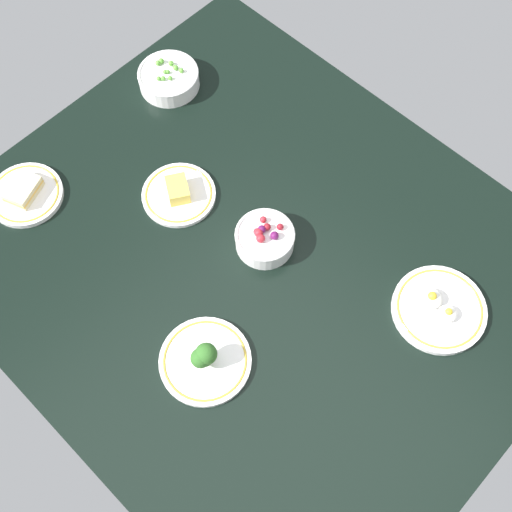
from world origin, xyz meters
TOP-DOWN VIEW (x-y plane):
  - dining_table at (0.00, 0.00)cm, footprint 132.95×113.21cm
  - plate_cheese at (25.45, 0.51)cm, footprint 17.90×17.90cm
  - bowl_peas at (52.47, -21.51)cm, footprint 16.00×16.00cm
  - bowl_berries at (1.41, -4.40)cm, footprint 13.87×13.87cm
  - plate_broccoli at (-9.23, 25.27)cm, footprint 19.89×19.89cm
  - plate_eggs at (-37.88, -19.00)cm, footprint 20.99×20.99cm
  - plate_sandwich at (52.02, 26.21)cm, footprint 17.96×17.96cm

SIDE VIEW (x-z plane):
  - dining_table at x=0.00cm, z-range 0.00..4.00cm
  - plate_cheese at x=25.45cm, z-range 2.77..7.56cm
  - plate_eggs at x=-37.88cm, z-range 2.59..7.75cm
  - plate_sandwich at x=52.02cm, z-range 3.04..7.60cm
  - plate_broccoli at x=-9.23cm, z-range 2.13..10.21cm
  - bowl_peas at x=52.47cm, z-range 3.65..9.63cm
  - bowl_berries at x=1.41cm, z-range 3.46..10.19cm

